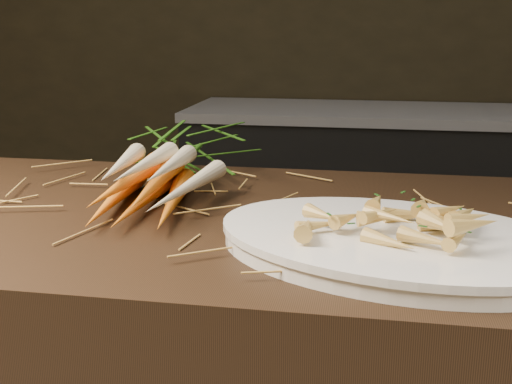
# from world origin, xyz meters

# --- Properties ---
(back_counter) EXTENTS (1.82, 0.62, 0.84)m
(back_counter) POSITION_xyz_m (0.30, 2.18, 0.42)
(back_counter) COLOR black
(back_counter) RESTS_ON ground
(straw_bedding) EXTENTS (1.40, 0.60, 0.02)m
(straw_bedding) POSITION_xyz_m (0.00, 0.30, 0.91)
(straw_bedding) COLOR #AA7233
(straw_bedding) RESTS_ON main_counter
(root_veg_bunch) EXTENTS (0.23, 0.57, 0.10)m
(root_veg_bunch) POSITION_xyz_m (-0.18, 0.44, 0.95)
(root_veg_bunch) COLOR orange
(root_veg_bunch) RESTS_ON main_counter
(serving_platter) EXTENTS (0.55, 0.44, 0.03)m
(serving_platter) POSITION_xyz_m (0.23, 0.15, 0.91)
(serving_platter) COLOR white
(serving_platter) RESTS_ON main_counter
(roasted_veg_heap) EXTENTS (0.27, 0.23, 0.05)m
(roasted_veg_heap) POSITION_xyz_m (0.23, 0.15, 0.95)
(roasted_veg_heap) COLOR #C18937
(roasted_veg_heap) RESTS_ON serving_platter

